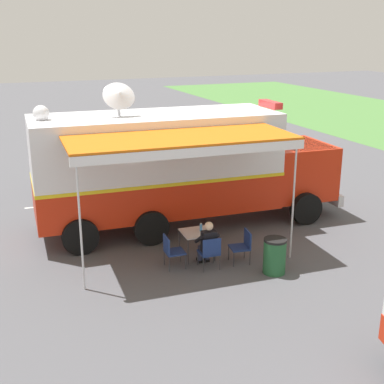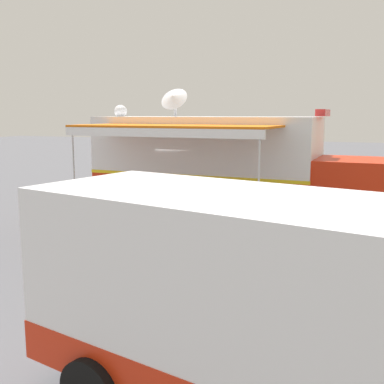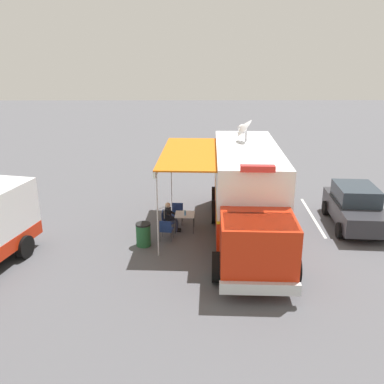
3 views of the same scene
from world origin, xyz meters
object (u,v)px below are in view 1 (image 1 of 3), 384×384
Objects in this scene: folding_table at (197,234)px; trash_bin at (275,256)px; folding_chair_beside_table at (171,249)px; water_bottle at (201,227)px; command_truck at (181,164)px; seated_responder at (207,243)px; folding_chair_at_table at (210,251)px; car_behind_truck at (113,165)px; folding_chair_spare_by_truck at (243,244)px.

trash_bin reaches higher than folding_table.
folding_chair_beside_table is (0.34, -0.85, -0.16)m from folding_table.
command_truck is at bearing 171.14° from water_bottle.
seated_responder is 1.37× the size of trash_bin.
car_behind_truck is (-8.03, -0.48, 0.37)m from folding_chair_at_table.
folding_chair_at_table is 0.20× the size of car_behind_truck.
command_truck is 2.21× the size of car_behind_truck.
car_behind_truck is at bearing -169.65° from folding_chair_spare_by_truck.
folding_chair_beside_table is at bearing -70.26° from water_bottle.
folding_table is 3.75× the size of water_bottle.
water_bottle reaches higher than folding_chair_at_table.
folding_table is 0.61m from seated_responder.
folding_table is 2.15m from trash_bin.
command_truck is 10.55× the size of trash_bin.
water_bottle is 0.25× the size of trash_bin.
seated_responder is at bearing -8.59° from command_truck.
folding_chair_spare_by_truck is at bearing 77.94° from folding_chair_beside_table.
command_truck reaches higher than folding_table.
folding_chair_beside_table is at bearing -117.74° from folding_chair_at_table.
folding_chair_beside_table is 2.61m from trash_bin.
command_truck reaches higher than car_behind_truck.
command_truck is at bearing -171.18° from folding_chair_spare_by_truck.
folding_chair_at_table is 0.96× the size of trash_bin.
command_truck is 3.59m from folding_chair_at_table.
trash_bin is at bearing 55.24° from seated_responder.
folding_chair_at_table is at bearing -119.05° from trash_bin.
command_truck is at bearing 154.21° from folding_chair_beside_table.
folding_chair_spare_by_truck is (0.73, 1.00, -0.16)m from folding_table.
folding_chair_spare_by_truck is 0.96× the size of trash_bin.
seated_responder reaches higher than folding_chair_spare_by_truck.
command_truck is 42.87× the size of water_bottle.
water_bottle is at bearing -8.86° from command_truck.
folding_chair_spare_by_truck is at bearing -152.71° from trash_bin.
command_truck is 3.54m from folding_chair_spare_by_truck.
water_bottle reaches higher than trash_bin.
folding_chair_spare_by_truck is at bearing 93.96° from folding_chair_at_table.
car_behind_truck reaches higher than seated_responder.
folding_table is at bearing 111.65° from folding_chair_beside_table.
command_truck is 4.41m from trash_bin.
water_bottle reaches higher than folding_chair_spare_by_truck.
folding_chair_at_table is 1.61m from trash_bin.
car_behind_truck is (-7.57, 0.40, 0.37)m from folding_chair_beside_table.
water_bottle is at bearing 173.52° from folding_chair_at_table.
seated_responder reaches higher than folding_chair_beside_table.
car_behind_truck is (-7.22, -0.58, 0.05)m from water_bottle.
folding_chair_spare_by_truck reaches higher than folding_table.
water_bottle is 1.08m from folding_chair_beside_table.
folding_chair_spare_by_truck is (0.74, 0.88, -0.32)m from water_bottle.
trash_bin is (4.05, 0.93, -1.49)m from command_truck.
water_bottle is at bearing 4.56° from car_behind_truck.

